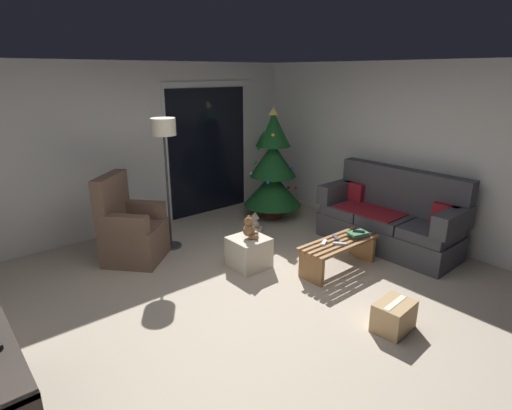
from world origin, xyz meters
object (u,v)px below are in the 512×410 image
remote_graphite (336,238)px  teddy_bear_cream_by_tree (255,223)px  cell_phone (359,231)px  couch (390,219)px  ottoman (249,252)px  remote_silver (340,244)px  floor_lamp (164,140)px  christmas_tree (273,170)px  teddy_bear_chestnut (250,229)px  remote_white (324,243)px  armchair (130,231)px  cardboard_box_taped_mid_floor (394,316)px  coffee_table (339,250)px  book_stack (358,234)px

remote_graphite → teddy_bear_cream_by_tree: 1.59m
remote_graphite → cell_phone: 0.31m
couch → ottoman: couch is taller
remote_silver → floor_lamp: bearing=81.1°
christmas_tree → teddy_bear_chestnut: (-1.47, -1.19, -0.31)m
ottoman → cell_phone: bearing=-36.6°
remote_graphite → teddy_bear_cream_by_tree: size_ratio=0.55×
couch → remote_white: (-1.32, 0.06, -0.01)m
couch → ottoman: bearing=158.5°
cell_phone → floor_lamp: 2.75m
teddy_bear_chestnut → ottoman: bearing=136.0°
couch → remote_graphite: bearing=176.4°
teddy_bear_chestnut → teddy_bear_cream_by_tree: teddy_bear_chestnut is taller
christmas_tree → remote_silver: bearing=-110.3°
ottoman → teddy_bear_cream_by_tree: (0.84, 0.88, -0.07)m
armchair → cardboard_box_taped_mid_floor: 3.31m
coffee_table → remote_silver: bearing=-138.6°
couch → ottoman: (-1.92, 0.76, -0.21)m
coffee_table → book_stack: size_ratio=3.80×
couch → ottoman: 2.07m
book_stack → floor_lamp: (-1.55, 2.00, 1.10)m
couch → cell_phone: 0.81m
christmas_tree → ottoman: christmas_tree is taller
coffee_table → cell_phone: (0.31, -0.05, 0.19)m
floor_lamp → ottoman: bearing=-69.1°
remote_silver → teddy_bear_cream_by_tree: bearing=47.1°
remote_graphite → armchair: (-1.87, 1.83, 0.01)m
ottoman → teddy_bear_chestnut: size_ratio=1.54×
book_stack → remote_silver: bearing=-177.7°
armchair → floor_lamp: floor_lamp is taller
floor_lamp → cell_phone: bearing=-52.1°
christmas_tree → armchair: bearing=-178.9°
coffee_table → remote_white: remote_white is taller
couch → remote_silver: (-1.20, -0.08, -0.01)m
remote_silver → coffee_table: bearing=2.5°
armchair → cardboard_box_taped_mid_floor: size_ratio=2.74×
coffee_table → cell_phone: cell_phone is taller
remote_silver → armchair: 2.65m
book_stack → cell_phone: 0.04m
christmas_tree → teddy_bear_chestnut: bearing=-140.8°
coffee_table → floor_lamp: bearing=122.6°
christmas_tree → couch: bearing=-77.1°
coffee_table → remote_silver: size_ratio=7.05×
floor_lamp → teddy_bear_cream_by_tree: bearing=-13.0°
couch → armchair: 3.51m
book_stack → christmas_tree: christmas_tree is taller
remote_graphite → armchair: bearing=-9.8°
cell_phone → armchair: bearing=104.8°
christmas_tree → armchair: (-2.51, -0.05, -0.41)m
teddy_bear_chestnut → teddy_bear_cream_by_tree: (0.83, 0.89, -0.39)m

